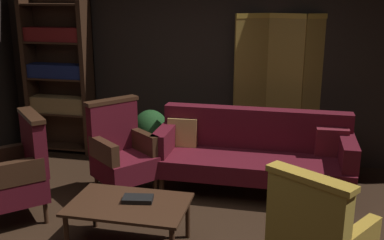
% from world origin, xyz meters
% --- Properties ---
extents(back_wall, '(7.20, 0.10, 2.80)m').
position_xyz_m(back_wall, '(0.00, 2.45, 1.40)').
color(back_wall, black).
rests_on(back_wall, ground_plane).
extents(folding_screen, '(2.09, 0.55, 1.90)m').
position_xyz_m(folding_screen, '(1.26, 2.41, 0.99)').
color(folding_screen, olive).
rests_on(folding_screen, ground_plane).
extents(bookshelf, '(0.90, 0.32, 2.05)m').
position_xyz_m(bookshelf, '(-2.15, 2.19, 1.06)').
color(bookshelf, '#382114').
rests_on(bookshelf, ground_plane).
extents(velvet_couch, '(2.12, 0.78, 0.88)m').
position_xyz_m(velvet_couch, '(0.55, 1.45, 0.45)').
color(velvet_couch, '#382114').
rests_on(velvet_couch, ground_plane).
extents(coffee_table, '(1.00, 0.64, 0.42)m').
position_xyz_m(coffee_table, '(-0.37, -0.02, 0.37)').
color(coffee_table, '#382114').
rests_on(coffee_table, ground_plane).
extents(armchair_wing_left, '(0.82, 0.82, 1.04)m').
position_xyz_m(armchair_wing_left, '(-1.58, 0.26, 0.49)').
color(armchair_wing_left, '#382114').
rests_on(armchair_wing_left, ground_plane).
extents(armchair_wing_right, '(0.81, 0.81, 1.04)m').
position_xyz_m(armchair_wing_right, '(-0.83, 1.01, 0.49)').
color(armchair_wing_right, '#382114').
rests_on(armchair_wing_right, ground_plane).
extents(potted_plant, '(0.46, 0.46, 0.75)m').
position_xyz_m(potted_plant, '(-0.76, 1.82, 0.43)').
color(potted_plant, brown).
rests_on(potted_plant, ground_plane).
extents(book_black_cloth, '(0.28, 0.19, 0.04)m').
position_xyz_m(book_black_cloth, '(-0.30, 0.04, 0.44)').
color(book_black_cloth, black).
rests_on(book_black_cloth, coffee_table).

